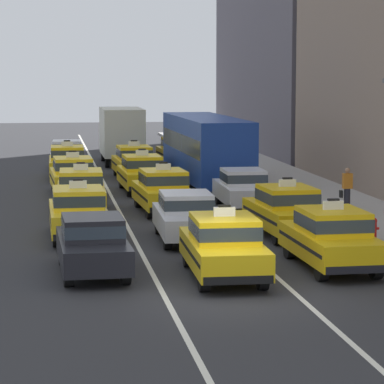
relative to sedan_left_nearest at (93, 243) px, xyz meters
name	(u,v)px	position (x,y,z in m)	size (l,w,h in m)	color
ground_plane	(230,295)	(3.18, -2.93, -0.85)	(160.00, 160.00, 0.00)	#2B2B2D
lane_stripe_left_center	(110,193)	(1.58, 17.07, -0.84)	(0.14, 80.00, 0.01)	silver
lane_stripe_center_right	(181,192)	(4.78, 17.07, -0.84)	(0.14, 80.00, 0.01)	silver
sidewalk_curb	(334,203)	(10.38, 12.07, -0.77)	(4.00, 90.00, 0.15)	#9E9993
sedan_left_nearest	(93,243)	(0.00, 0.00, 0.00)	(1.88, 4.35, 1.58)	black
taxi_left_second	(78,212)	(-0.19, 5.66, 0.03)	(1.86, 4.58, 1.96)	black
taxi_left_third	(81,190)	(0.11, 11.37, 0.03)	(1.93, 4.60, 1.96)	black
taxi_left_fourth	(73,175)	(-0.05, 16.83, 0.03)	(2.00, 4.63, 1.96)	black
taxi_left_fifth	(67,161)	(-0.15, 23.28, 0.03)	(1.86, 4.58, 1.96)	black
sedan_left_sixth	(67,153)	(-0.06, 28.41, 0.00)	(1.87, 4.35, 1.58)	black
taxi_center_nearest	(224,245)	(3.37, -0.99, 0.03)	(1.90, 4.59, 1.96)	black
sedan_center_second	(186,215)	(3.18, 4.60, 0.00)	(1.86, 4.34, 1.58)	black
taxi_center_third	(163,190)	(3.22, 10.95, 0.03)	(2.01, 4.64, 1.96)	black
taxi_center_fourth	(142,173)	(3.04, 17.37, 0.03)	(1.94, 4.61, 1.96)	black
taxi_center_fifth	(134,161)	(3.18, 22.82, 0.03)	(1.97, 4.62, 1.96)	black
box_truck_center_sixth	(121,133)	(3.16, 31.08, 0.93)	(2.30, 6.96, 3.27)	black
taxi_right_nearest	(331,237)	(6.51, -0.23, 0.03)	(1.90, 4.59, 1.96)	black
taxi_right_second	(286,210)	(6.58, 5.05, 0.03)	(2.01, 4.64, 1.96)	black
sedan_right_third	(243,188)	(6.45, 11.46, 0.00)	(1.83, 4.33, 1.58)	black
bus_right_fourth	(206,146)	(6.41, 20.19, 0.97)	(2.76, 11.25, 3.22)	black
taxi_right_fifth	(178,151)	(6.20, 28.61, 0.03)	(1.99, 4.63, 1.96)	black
pedestrian_near_crosswalk	(347,189)	(10.11, 9.61, 0.10)	(0.47, 0.24, 1.61)	#23232D
fire_hydrant	(374,228)	(8.86, 3.01, -0.30)	(0.36, 0.22, 0.73)	red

